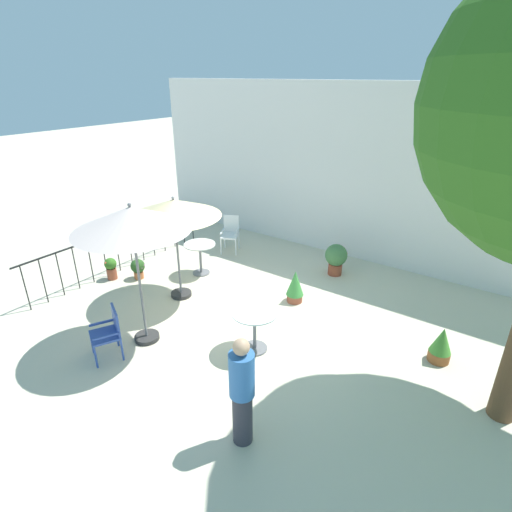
# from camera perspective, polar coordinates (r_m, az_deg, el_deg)

# --- Properties ---
(ground_plane) EXTENTS (60.00, 60.00, 0.00)m
(ground_plane) POSITION_cam_1_polar(r_m,az_deg,el_deg) (8.22, -1.86, -8.05)
(ground_plane) COLOR beige
(villa_facade) EXTENTS (11.21, 0.30, 4.26)m
(villa_facade) POSITION_cam_1_polar(r_m,az_deg,el_deg) (10.63, 11.27, 11.56)
(villa_facade) COLOR white
(villa_facade) RESTS_ON ground
(terrace_railing) EXTENTS (0.03, 5.14, 1.01)m
(terrace_railing) POSITION_cam_1_polar(r_m,az_deg,el_deg) (10.26, -18.21, 1.85)
(terrace_railing) COLOR black
(terrace_railing) RESTS_ON ground
(patio_umbrella_0) EXTENTS (1.88, 1.88, 2.21)m
(patio_umbrella_0) POSITION_cam_1_polar(r_m,az_deg,el_deg) (8.18, -11.47, 6.47)
(patio_umbrella_0) COLOR #2D2D2D
(patio_umbrella_0) RESTS_ON ground
(patio_umbrella_1) EXTENTS (1.90, 1.90, 2.56)m
(patio_umbrella_1) POSITION_cam_1_polar(r_m,az_deg,el_deg) (6.73, -17.13, 4.82)
(patio_umbrella_1) COLOR #2D2D2D
(patio_umbrella_1) RESTS_ON ground
(cafe_table_0) EXTENTS (0.74, 0.74, 0.76)m
(cafe_table_0) POSITION_cam_1_polar(r_m,az_deg,el_deg) (9.62, -7.86, 0.42)
(cafe_table_0) COLOR white
(cafe_table_0) RESTS_ON ground
(cafe_table_1) EXTENTS (0.80, 0.80, 0.77)m
(cafe_table_1) POSITION_cam_1_polar(r_m,az_deg,el_deg) (6.96, -0.19, -9.40)
(cafe_table_1) COLOR white
(cafe_table_1) RESTS_ON ground
(patio_chair_0) EXTENTS (0.63, 0.62, 0.88)m
(patio_chair_0) POSITION_cam_1_polar(r_m,az_deg,el_deg) (7.26, -19.93, -9.77)
(patio_chair_0) COLOR #2C489C
(patio_chair_0) RESTS_ON ground
(patio_chair_1) EXTENTS (0.61, 0.64, 0.96)m
(patio_chair_1) POSITION_cam_1_polar(r_m,az_deg,el_deg) (10.85, -3.61, 3.47)
(patio_chair_1) COLOR white
(patio_chair_1) RESTS_ON ground
(potted_plant_0) EXTENTS (0.33, 0.33, 0.48)m
(potted_plant_0) POSITION_cam_1_polar(r_m,az_deg,el_deg) (9.80, -16.26, -1.60)
(potted_plant_0) COLOR #BF693D
(potted_plant_0) RESTS_ON ground
(potted_plant_1) EXTENTS (0.37, 0.37, 0.70)m
(potted_plant_1) POSITION_cam_1_polar(r_m,az_deg,el_deg) (8.47, 5.52, -4.23)
(potted_plant_1) COLOR #A35037
(potted_plant_1) RESTS_ON ground
(potted_plant_2) EXTENTS (0.52, 0.52, 0.76)m
(potted_plant_2) POSITION_cam_1_polar(r_m,az_deg,el_deg) (9.72, 11.19, -0.20)
(potted_plant_2) COLOR brown
(potted_plant_2) RESTS_ON ground
(potted_plant_3) EXTENTS (0.35, 0.35, 0.63)m
(potted_plant_3) POSITION_cam_1_polar(r_m,az_deg,el_deg) (7.48, 24.59, -11.31)
(potted_plant_3) COLOR brown
(potted_plant_3) RESTS_ON ground
(potted_plant_4) EXTENTS (0.27, 0.27, 0.52)m
(potted_plant_4) POSITION_cam_1_polar(r_m,az_deg,el_deg) (9.96, -19.73, -1.55)
(potted_plant_4) COLOR #9A4B32
(potted_plant_4) RESTS_ON ground
(standing_person) EXTENTS (0.45, 0.45, 1.59)m
(standing_person) POSITION_cam_1_polar(r_m,az_deg,el_deg) (5.28, -1.98, -18.49)
(standing_person) COLOR #33333D
(standing_person) RESTS_ON ground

